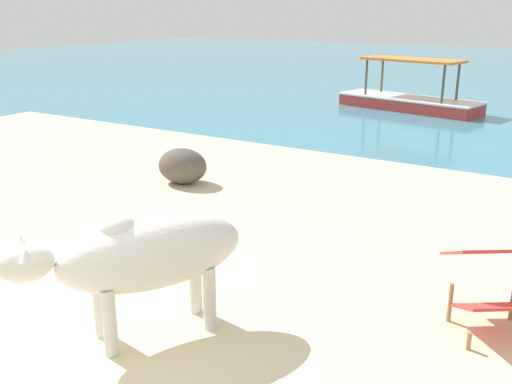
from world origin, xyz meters
TOP-DOWN VIEW (x-y plane):
  - sand_beach at (0.00, 0.00)m, footprint 18.00×14.00m
  - cow at (0.58, 0.78)m, footprint 1.24×1.77m
  - deck_chair_far at (2.78, 2.32)m, footprint 0.87×0.93m
  - shore_rock_large at (-1.81, 4.16)m, footprint 0.80×0.66m
  - boat_red at (-1.08, 12.48)m, footprint 3.83×1.89m

SIDE VIEW (x-z plane):
  - sand_beach at x=0.00m, z-range 0.00..0.04m
  - boat_red at x=-1.08m, z-range -0.35..0.94m
  - shore_rock_large at x=-1.81m, z-range 0.04..0.56m
  - deck_chair_far at x=2.78m, z-range 0.08..0.77m
  - cow at x=0.58m, z-range 0.21..1.24m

